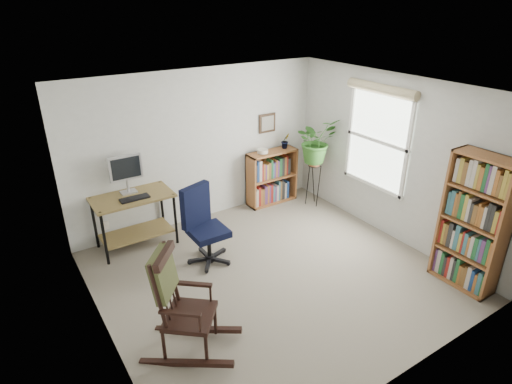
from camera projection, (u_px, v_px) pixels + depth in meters
floor at (273, 275)px, 5.61m from camera, size 4.20×4.00×0.00m
ceiling at (276, 91)px, 4.61m from camera, size 4.20×4.00×0.00m
wall_back at (200, 147)px, 6.63m from camera, size 4.20×0.00×2.40m
wall_front at (412, 276)px, 3.59m from camera, size 4.20×0.00×2.40m
wall_left at (94, 243)px, 4.07m from camera, size 0.00×4.00×2.40m
wall_right at (393, 159)px, 6.15m from camera, size 0.00×4.00×2.40m
window at (377, 141)px, 6.28m from camera, size 0.12×1.20×1.50m
desk at (135, 221)px, 6.13m from camera, size 1.10×0.61×0.79m
monitor at (126, 174)px, 5.95m from camera, size 0.46×0.16×0.56m
keyboard at (135, 198)px, 5.87m from camera, size 0.40×0.15×0.02m
office_chair at (208, 226)px, 5.68m from camera, size 0.76×0.76×1.10m
rocking_chair at (189, 303)px, 4.20m from camera, size 1.17×1.13×1.18m
low_bookshelf at (272, 177)px, 7.42m from camera, size 0.90×0.30×0.95m
tall_bookshelf at (474, 223)px, 5.11m from camera, size 0.32×0.75×1.72m
plant_stand at (313, 182)px, 7.35m from camera, size 0.30×0.30×0.85m
spider_plant at (317, 119)px, 6.90m from camera, size 1.69×1.88×1.46m
potted_plant_small at (285, 145)px, 7.35m from camera, size 0.13×0.24×0.11m
framed_picture at (268, 123)px, 7.15m from camera, size 0.32×0.04×0.32m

